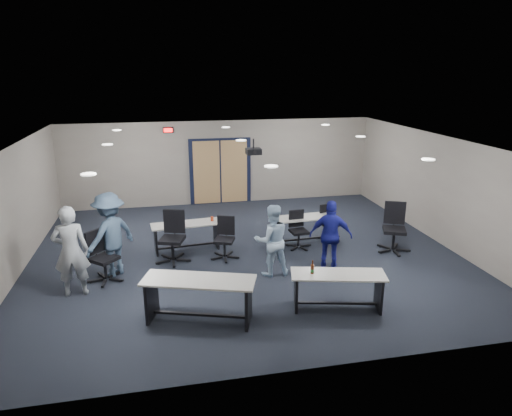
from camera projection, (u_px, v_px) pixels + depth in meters
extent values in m
plane|color=black|center=(246.00, 254.00, 10.98)|extent=(10.00, 10.00, 0.00)
cube|color=gray|center=(220.00, 163.00, 14.79)|extent=(10.00, 0.04, 2.70)
cube|color=gray|center=(304.00, 288.00, 6.37)|extent=(10.00, 0.04, 2.70)
cube|color=gray|center=(12.00, 214.00, 9.61)|extent=(0.04, 9.00, 2.70)
cube|color=gray|center=(439.00, 189.00, 11.56)|extent=(0.04, 9.00, 2.70)
cube|color=white|center=(245.00, 142.00, 10.18)|extent=(10.00, 9.00, 0.04)
cube|color=black|center=(220.00, 172.00, 14.85)|extent=(2.00, 0.06, 2.20)
cube|color=tan|center=(207.00, 173.00, 14.75)|extent=(0.85, 0.04, 2.05)
cube|color=tan|center=(234.00, 171.00, 14.92)|extent=(0.85, 0.04, 2.05)
cube|color=black|center=(168.00, 130.00, 14.11)|extent=(0.32, 0.05, 0.18)
cube|color=#FF0C0C|center=(168.00, 130.00, 14.08)|extent=(0.26, 0.02, 0.12)
cylinder|color=black|center=(254.00, 144.00, 10.75)|extent=(0.04, 0.04, 0.24)
cube|color=black|center=(254.00, 151.00, 10.80)|extent=(0.35, 0.30, 0.14)
cylinder|color=black|center=(255.00, 152.00, 10.66)|extent=(0.08, 0.03, 0.08)
cube|color=#B5B3AB|center=(199.00, 280.00, 7.88)|extent=(2.06, 1.23, 0.03)
cube|color=black|center=(152.00, 298.00, 8.09)|extent=(0.24, 0.58, 0.76)
cube|color=black|center=(249.00, 304.00, 7.90)|extent=(0.24, 0.58, 0.76)
cube|color=black|center=(200.00, 315.00, 8.08)|extent=(1.67, 0.60, 0.04)
cube|color=#B5B3AB|center=(338.00, 274.00, 8.32)|extent=(1.80, 0.96, 0.03)
cube|color=black|center=(296.00, 291.00, 8.45)|extent=(0.17, 0.52, 0.67)
cube|color=black|center=(379.00, 292.00, 8.40)|extent=(0.17, 0.52, 0.67)
cube|color=black|center=(337.00, 303.00, 8.50)|extent=(1.49, 0.41, 0.04)
cube|color=#B5B3AB|center=(186.00, 224.00, 11.07)|extent=(1.71, 0.71, 0.03)
cube|color=black|center=(156.00, 240.00, 10.97)|extent=(0.09, 0.51, 0.65)
cube|color=black|center=(216.00, 234.00, 11.38)|extent=(0.09, 0.51, 0.65)
cube|color=black|center=(187.00, 246.00, 11.24)|extent=(1.48, 0.18, 0.04)
cylinder|color=#AB3116|center=(212.00, 219.00, 11.24)|extent=(0.07, 0.07, 0.11)
cube|color=#B5B3AB|center=(303.00, 217.00, 11.52)|extent=(1.73, 0.68, 0.03)
cube|color=black|center=(275.00, 233.00, 11.42)|extent=(0.08, 0.52, 0.66)
cube|color=black|center=(330.00, 228.00, 11.81)|extent=(0.08, 0.52, 0.66)
cube|color=black|center=(303.00, 239.00, 11.69)|extent=(1.51, 0.15, 0.04)
imported|color=#9CA3AA|center=(71.00, 251.00, 8.78)|extent=(0.69, 0.48, 1.83)
imported|color=#B9D9F5|center=(272.00, 240.00, 9.69)|extent=(0.78, 0.61, 1.58)
imported|color=navy|center=(331.00, 235.00, 9.96)|extent=(1.00, 0.70, 1.58)
imported|color=#425A77|center=(110.00, 235.00, 9.65)|extent=(1.32, 1.31, 1.83)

